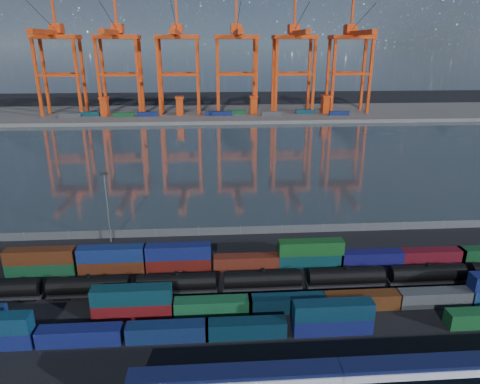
{
  "coord_description": "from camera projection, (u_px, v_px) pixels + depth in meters",
  "views": [
    {
      "loc": [
        -6.56,
        -64.78,
        42.9
      ],
      "look_at": [
        0.0,
        30.0,
        10.0
      ],
      "focal_mm": 32.0,
      "sensor_mm": 36.0,
      "label": 1
    }
  ],
  "objects": [
    {
      "name": "container_row_north",
      "position": [
        209.0,
        259.0,
        85.29
      ],
      "size": [
        142.14,
        2.66,
        5.67
      ],
      "color": "navy",
      "rests_on": "ground"
    },
    {
      "name": "straddle_carriers",
      "position": [
        217.0,
        105.0,
        261.35
      ],
      "size": [
        140.0,
        7.0,
        11.1
      ],
      "color": "red",
      "rests_on": "far_quay"
    },
    {
      "name": "container_row_mid",
      "position": [
        311.0,
        300.0,
        72.41
      ],
      "size": [
        142.59,
        2.64,
        5.62
      ],
      "color": "#373A3B",
      "rests_on": "ground"
    },
    {
      "name": "passenger_train",
      "position": [
        439.0,
        378.0,
        54.34
      ],
      "size": [
        78.09,
        3.22,
        5.53
      ],
      "color": "silver",
      "rests_on": "ground"
    },
    {
      "name": "quay_containers",
      "position": [
        203.0,
        114.0,
        258.0
      ],
      "size": [
        172.58,
        10.99,
        2.6
      ],
      "color": "navy",
      "rests_on": "far_quay"
    },
    {
      "name": "far_quay",
      "position": [
        221.0,
        114.0,
        273.17
      ],
      "size": [
        700.0,
        70.0,
        2.0
      ],
      "primitive_type": "cube",
      "color": "#514F4C",
      "rests_on": "ground"
    },
    {
      "name": "container_row_south",
      "position": [
        92.0,
        331.0,
        64.29
      ],
      "size": [
        140.11,
        2.54,
        5.41
      ],
      "color": "#3D3F41",
      "rests_on": "ground"
    },
    {
      "name": "gantry_cranes",
      "position": [
        207.0,
        47.0,
        252.98
      ],
      "size": [
        201.1,
        50.12,
        67.87
      ],
      "color": "red",
      "rests_on": "ground"
    },
    {
      "name": "ground",
      "position": [
        252.0,
        301.0,
        75.53
      ],
      "size": [
        700.0,
        700.0,
        0.0
      ],
      "primitive_type": "plane",
      "color": "black",
      "rests_on": "ground"
    },
    {
      "name": "waterfront_fence",
      "position": [
        241.0,
        230.0,
        101.6
      ],
      "size": [
        160.12,
        0.12,
        2.2
      ],
      "color": "#595B5E",
      "rests_on": "ground"
    },
    {
      "name": "yard_light_mast",
      "position": [
        107.0,
        204.0,
        95.04
      ],
      "size": [
        1.6,
        0.4,
        16.6
      ],
      "color": "slate",
      "rests_on": "ground"
    },
    {
      "name": "tanker_string",
      "position": [
        220.0,
        281.0,
        77.42
      ],
      "size": [
        123.04,
        3.12,
        4.47
      ],
      "color": "black",
      "rests_on": "ground"
    },
    {
      "name": "harbor_water",
      "position": [
        227.0,
        155.0,
        174.51
      ],
      "size": [
        700.0,
        700.0,
        0.0
      ],
      "primitive_type": "plane",
      "color": "#2C3940",
      "rests_on": "ground"
    }
  ]
}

